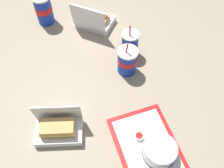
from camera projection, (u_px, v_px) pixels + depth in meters
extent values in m
plane|color=gray|center=(109.00, 87.00, 1.27)|extent=(3.20, 3.20, 0.00)
cube|color=red|center=(148.00, 148.00, 1.08)|extent=(0.42, 0.34, 0.01)
cube|color=white|center=(148.00, 147.00, 1.08)|extent=(0.37, 0.29, 0.00)
cylinder|color=black|center=(158.00, 154.00, 1.06)|extent=(0.14, 0.14, 0.01)
cylinder|color=beige|center=(160.00, 152.00, 1.03)|extent=(0.10, 0.10, 0.05)
cylinder|color=silver|center=(160.00, 151.00, 1.03)|extent=(0.13, 0.13, 0.07)
cylinder|color=white|center=(139.00, 137.00, 1.09)|extent=(0.04, 0.04, 0.02)
cylinder|color=#9E140F|center=(139.00, 136.00, 1.08)|extent=(0.03, 0.03, 0.01)
cube|color=white|center=(133.00, 138.00, 1.10)|extent=(0.14, 0.14, 0.00)
cube|color=white|center=(152.00, 124.00, 1.14)|extent=(0.09, 0.08, 0.00)
cube|color=white|center=(95.00, 22.00, 1.51)|extent=(0.23, 0.25, 0.04)
cube|color=white|center=(88.00, 18.00, 1.39)|extent=(0.12, 0.19, 0.15)
cube|color=#DBB770|center=(95.00, 17.00, 1.48)|extent=(0.14, 0.17, 0.03)
cylinder|color=#9E4728|center=(95.00, 14.00, 1.46)|extent=(0.10, 0.15, 0.03)
cylinder|color=yellow|center=(95.00, 12.00, 1.46)|extent=(0.07, 0.12, 0.01)
cube|color=white|center=(59.00, 132.00, 1.11)|extent=(0.13, 0.21, 0.04)
cube|color=white|center=(57.00, 112.00, 1.08)|extent=(0.03, 0.21, 0.12)
cube|color=tan|center=(58.00, 129.00, 1.09)|extent=(0.08, 0.15, 0.02)
cube|color=#E5C651|center=(57.00, 128.00, 1.07)|extent=(0.08, 0.15, 0.01)
cube|color=tan|center=(57.00, 126.00, 1.06)|extent=(0.08, 0.15, 0.02)
cylinder|color=#1938B7|center=(127.00, 62.00, 1.27)|extent=(0.10, 0.10, 0.14)
cylinder|color=red|center=(127.00, 59.00, 1.26)|extent=(0.10, 0.10, 0.03)
cylinder|color=white|center=(128.00, 52.00, 1.21)|extent=(0.10, 0.10, 0.01)
cylinder|color=red|center=(127.00, 48.00, 1.18)|extent=(0.01, 0.01, 0.06)
cylinder|color=#1938B7|center=(44.00, 10.00, 1.47)|extent=(0.10, 0.10, 0.17)
cylinder|color=red|center=(43.00, 8.00, 1.46)|extent=(0.10, 0.10, 0.04)
cylinder|color=#1938B7|center=(130.00, 45.00, 1.34)|extent=(0.09, 0.09, 0.14)
cylinder|color=red|center=(130.00, 45.00, 1.35)|extent=(0.09, 0.09, 0.03)
cylinder|color=white|center=(131.00, 35.00, 1.28)|extent=(0.09, 0.09, 0.01)
cylinder|color=red|center=(130.00, 31.00, 1.25)|extent=(0.02, 0.01, 0.06)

